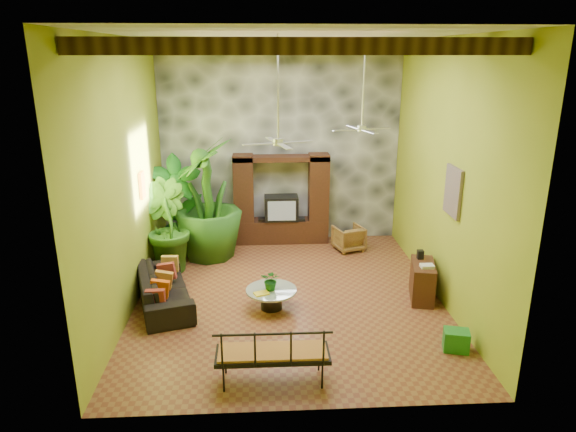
{
  "coord_description": "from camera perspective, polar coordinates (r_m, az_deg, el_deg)",
  "views": [
    {
      "loc": [
        -0.54,
        -9.4,
        4.7
      ],
      "look_at": [
        0.0,
        0.2,
        1.63
      ],
      "focal_mm": 32.0,
      "sensor_mm": 36.0,
      "label": 1
    }
  ],
  "objects": [
    {
      "name": "wall_art_mask",
      "position": [
        10.99,
        -15.9,
        3.32
      ],
      "size": [
        0.06,
        0.32,
        0.55
      ],
      "primitive_type": "cube",
      "color": "yellow",
      "rests_on": "left_wall"
    },
    {
      "name": "coffee_table",
      "position": [
        9.94,
        -1.86,
        -8.88
      ],
      "size": [
        0.97,
        0.97,
        0.4
      ],
      "rotation": [
        0.0,
        0.0,
        -0.31
      ],
      "color": "black",
      "rests_on": "ground"
    },
    {
      "name": "tall_plant_b",
      "position": [
        11.67,
        -13.46,
        -1.13
      ],
      "size": [
        1.45,
        1.44,
        2.06
      ],
      "primitive_type": "imported",
      "rotation": [
        0.0,
        0.0,
        2.39
      ],
      "color": "#2A5F19",
      "rests_on": "ground"
    },
    {
      "name": "ceiling",
      "position": [
        9.42,
        0.04,
        19.52
      ],
      "size": [
        6.0,
        7.0,
        0.02
      ],
      "primitive_type": "cube",
      "color": "silver",
      "rests_on": "back_wall"
    },
    {
      "name": "right_wall",
      "position": [
        10.28,
        17.03,
        4.56
      ],
      "size": [
        0.02,
        7.0,
        5.0
      ],
      "primitive_type": "cube",
      "color": "#8EA124",
      "rests_on": "ground"
    },
    {
      "name": "left_wall",
      "position": [
        9.96,
        -17.51,
        4.11
      ],
      "size": [
        0.02,
        7.0,
        5.0
      ],
      "primitive_type": "cube",
      "color": "#8EA124",
      "rests_on": "ground"
    },
    {
      "name": "entertainment_center",
      "position": [
        13.09,
        -0.76,
        1.13
      ],
      "size": [
        2.4,
        0.55,
        2.3
      ],
      "color": "#311D0D",
      "rests_on": "ground"
    },
    {
      "name": "wall_art_painting",
      "position": [
        9.77,
        17.88,
        2.61
      ],
      "size": [
        0.06,
        0.7,
        0.9
      ],
      "primitive_type": "cube",
      "color": "#26508C",
      "rests_on": "right_wall"
    },
    {
      "name": "tall_plant_a",
      "position": [
        12.5,
        -12.22,
        1.09
      ],
      "size": [
        1.49,
        1.24,
        2.42
      ],
      "primitive_type": "imported",
      "rotation": [
        0.0,
        0.0,
        0.34
      ],
      "color": "#1A661B",
      "rests_on": "ground"
    },
    {
      "name": "yellow_tray",
      "position": [
        9.69,
        -2.97,
        -8.59
      ],
      "size": [
        0.32,
        0.27,
        0.03
      ],
      "primitive_type": "cube",
      "rotation": [
        0.0,
        0.0,
        0.37
      ],
      "color": "yellow",
      "rests_on": "coffee_table"
    },
    {
      "name": "sofa",
      "position": [
        10.37,
        -13.61,
        -7.75
      ],
      "size": [
        1.48,
        2.43,
        0.66
      ],
      "primitive_type": "imported",
      "rotation": [
        0.0,
        0.0,
        1.85
      ],
      "color": "black",
      "rests_on": "ground"
    },
    {
      "name": "centerpiece_plant",
      "position": [
        9.76,
        -1.87,
        -7.12
      ],
      "size": [
        0.45,
        0.42,
        0.41
      ],
      "primitive_type": "imported",
      "rotation": [
        0.0,
        0.0,
        -0.32
      ],
      "color": "#165517",
      "rests_on": "coffee_table"
    },
    {
      "name": "green_bin",
      "position": [
        9.13,
        18.17,
        -12.99
      ],
      "size": [
        0.47,
        0.39,
        0.35
      ],
      "primitive_type": "cube",
      "rotation": [
        0.0,
        0.0,
        -0.25
      ],
      "color": "#207A26",
      "rests_on": "ground"
    },
    {
      "name": "tall_plant_c",
      "position": [
        12.13,
        -8.96,
        1.84
      ],
      "size": [
        1.69,
        1.69,
        2.86
      ],
      "primitive_type": "imported",
      "rotation": [
        0.0,
        0.0,
        4.77
      ],
      "color": "#245717",
      "rests_on": "ground"
    },
    {
      "name": "stone_accent_wall",
      "position": [
        13.04,
        -0.84,
        7.99
      ],
      "size": [
        5.98,
        0.1,
        4.98
      ],
      "primitive_type": "cube",
      "color": "#3A3D42",
      "rests_on": "ground"
    },
    {
      "name": "side_console",
      "position": [
        10.6,
        14.69,
        -7.0
      ],
      "size": [
        0.62,
        1.01,
        0.75
      ],
      "primitive_type": "cube",
      "rotation": [
        0.0,
        0.0,
        -0.22
      ],
      "color": "#351D10",
      "rests_on": "ground"
    },
    {
      "name": "ceiling_fan_front",
      "position": [
        9.1,
        -1.09,
        9.49
      ],
      "size": [
        1.28,
        1.28,
        1.86
      ],
      "color": "silver",
      "rests_on": "ceiling"
    },
    {
      "name": "back_wall",
      "position": [
        13.1,
        -0.86,
        8.03
      ],
      "size": [
        6.0,
        0.02,
        5.0
      ],
      "primitive_type": "cube",
      "color": "#8EA124",
      "rests_on": "ground"
    },
    {
      "name": "ceiling_beams",
      "position": [
        9.41,
        0.04,
        18.18
      ],
      "size": [
        5.95,
        5.36,
        0.22
      ],
      "color": "#3D2813",
      "rests_on": "ceiling"
    },
    {
      "name": "ground",
      "position": [
        10.52,
        0.04,
        -8.83
      ],
      "size": [
        7.0,
        7.0,
        0.0
      ],
      "primitive_type": "plane",
      "color": "brown",
      "rests_on": "ground"
    },
    {
      "name": "ceiling_fan_back",
      "position": [
        10.89,
        8.25,
        10.67
      ],
      "size": [
        1.28,
        1.28,
        1.86
      ],
      "color": "silver",
      "rests_on": "ceiling"
    },
    {
      "name": "wicker_armchair",
      "position": [
        12.83,
        6.74,
        -2.44
      ],
      "size": [
        0.83,
        0.85,
        0.62
      ],
      "primitive_type": "imported",
      "rotation": [
        0.0,
        0.0,
        3.46
      ],
      "color": "brown",
      "rests_on": "ground"
    },
    {
      "name": "iron_bench",
      "position": [
        7.74,
        -1.71,
        -14.92
      ],
      "size": [
        1.69,
        0.61,
        0.57
      ],
      "rotation": [
        0.0,
        0.0,
        -0.0
      ],
      "color": "black",
      "rests_on": "ground"
    }
  ]
}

